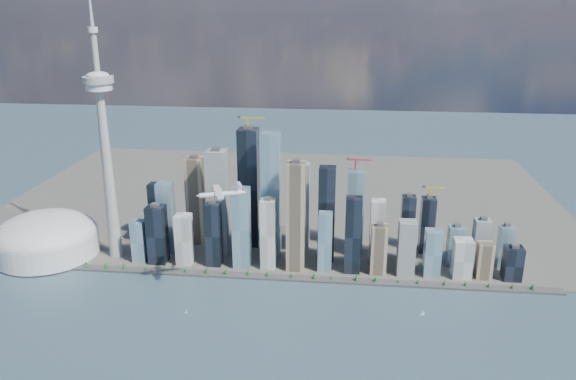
# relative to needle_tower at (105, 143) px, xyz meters

# --- Properties ---
(ground) EXTENTS (4000.00, 4000.00, 0.00)m
(ground) POSITION_rel_needle_tower_xyz_m (300.00, -310.00, -235.84)
(ground) COLOR #304754
(ground) RESTS_ON ground
(seawall) EXTENTS (1100.00, 22.00, 4.00)m
(seawall) POSITION_rel_needle_tower_xyz_m (300.00, -60.00, -233.84)
(seawall) COLOR #383838
(seawall) RESTS_ON ground
(land) EXTENTS (1400.00, 900.00, 3.00)m
(land) POSITION_rel_needle_tower_xyz_m (300.00, 390.00, -234.34)
(land) COLOR #4C4C47
(land) RESTS_ON ground
(shoreline_trees) EXTENTS (960.53, 7.20, 8.80)m
(shoreline_trees) POSITION_rel_needle_tower_xyz_m (300.00, -60.00, -227.06)
(shoreline_trees) COLOR #3F2D1E
(shoreline_trees) RESTS_ON seawall
(skyscraper_cluster) EXTENTS (736.00, 142.00, 274.37)m
(skyscraper_cluster) POSITION_rel_needle_tower_xyz_m (359.61, 26.81, -150.34)
(skyscraper_cluster) COLOR black
(skyscraper_cluster) RESTS_ON land
(needle_tower) EXTENTS (56.00, 56.00, 550.50)m
(needle_tower) POSITION_rel_needle_tower_xyz_m (0.00, 0.00, 0.00)
(needle_tower) COLOR gray
(needle_tower) RESTS_ON land
(dome_stadium) EXTENTS (200.00, 200.00, 86.00)m
(dome_stadium) POSITION_rel_needle_tower_xyz_m (-140.00, -10.00, -196.40)
(dome_stadium) COLOR silver
(dome_stadium) RESTS_ON land
(airplane) EXTENTS (78.01, 69.82, 19.62)m
(airplane) POSITION_rel_needle_tower_xyz_m (258.60, -158.50, -37.49)
(airplane) COLOR silver
(airplane) RESTS_ON ground
(sailboat_west) EXTENTS (6.66, 2.97, 9.21)m
(sailboat_west) POSITION_rel_needle_tower_xyz_m (201.43, -198.44, -232.88)
(sailboat_west) COLOR silver
(sailboat_west) RESTS_ON ground
(sailboat_east) EXTENTS (7.80, 2.21, 10.86)m
(sailboat_east) POSITION_rel_needle_tower_xyz_m (591.17, -162.04, -232.35)
(sailboat_east) COLOR silver
(sailboat_east) RESTS_ON ground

